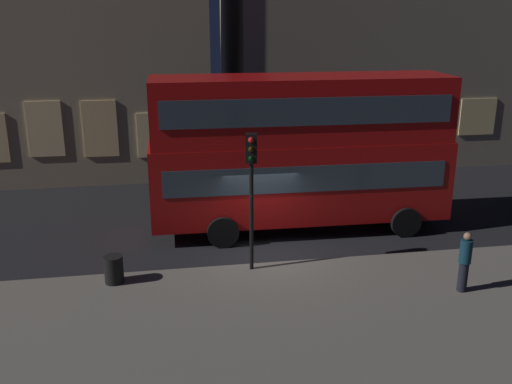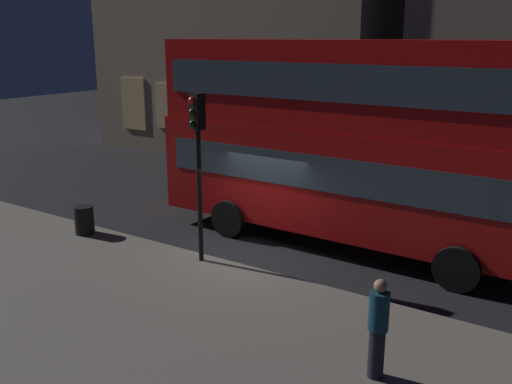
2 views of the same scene
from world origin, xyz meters
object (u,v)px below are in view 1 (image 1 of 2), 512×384
(traffic_light_near_kerb, at_px, (251,174))
(pedestrian, at_px, (465,261))
(double_decker_bus, at_px, (300,146))
(litter_bin, at_px, (114,269))

(traffic_light_near_kerb, relative_size, pedestrian, 2.39)
(double_decker_bus, xyz_separation_m, pedestrian, (3.33, -5.69, -2.06))
(double_decker_bus, relative_size, traffic_light_near_kerb, 2.54)
(double_decker_bus, distance_m, pedestrian, 6.90)
(litter_bin, bearing_deg, double_decker_bus, 29.36)
(pedestrian, distance_m, litter_bin, 9.89)
(double_decker_bus, height_order, litter_bin, double_decker_bus)
(traffic_light_near_kerb, distance_m, litter_bin, 4.82)
(double_decker_bus, xyz_separation_m, litter_bin, (-6.31, -3.55, -2.56))
(double_decker_bus, distance_m, litter_bin, 7.68)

